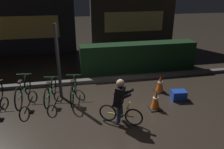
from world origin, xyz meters
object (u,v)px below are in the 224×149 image
at_px(parked_bike_center_right, 74,90).
at_px(traffic_cone_near, 156,100).
at_px(parked_bike_left_mid, 23,91).
at_px(blue_crate, 179,95).
at_px(traffic_cone_far, 160,84).
at_px(street_post, 58,62).
at_px(parked_bike_center_left, 50,91).
at_px(cyclist, 120,101).

bearing_deg(parked_bike_center_right, traffic_cone_near, -106.98).
distance_m(parked_bike_left_mid, blue_crate, 4.84).
height_order(parked_bike_center_right, blue_crate, parked_bike_center_right).
distance_m(traffic_cone_far, blue_crate, 0.76).
relative_size(street_post, parked_bike_center_left, 1.57).
height_order(street_post, parked_bike_center_left, street_post).
distance_m(traffic_cone_near, traffic_cone_far, 1.20).
height_order(parked_bike_left_mid, blue_crate, parked_bike_left_mid).
distance_m(parked_bike_center_right, traffic_cone_near, 2.54).
relative_size(street_post, cyclist, 1.90).
bearing_deg(parked_bike_center_left, cyclist, -120.57).
relative_size(parked_bike_center_right, traffic_cone_near, 2.61).
distance_m(parked_bike_left_mid, parked_bike_center_left, 0.82).
xyz_separation_m(parked_bike_left_mid, blue_crate, (4.76, -0.84, -0.21)).
xyz_separation_m(street_post, parked_bike_center_left, (-0.31, -0.18, -0.86)).
height_order(parked_bike_center_left, parked_bike_center_right, parked_bike_center_right).
xyz_separation_m(traffic_cone_near, blue_crate, (0.93, 0.40, -0.14)).
bearing_deg(cyclist, parked_bike_center_left, 168.17).
height_order(traffic_cone_near, cyclist, cyclist).
relative_size(parked_bike_center_left, traffic_cone_far, 2.56).
bearing_deg(blue_crate, street_post, 166.10).
relative_size(parked_bike_left_mid, traffic_cone_far, 2.96).
relative_size(traffic_cone_near, cyclist, 0.49).
xyz_separation_m(street_post, blue_crate, (3.64, -0.90, -1.04)).
bearing_deg(traffic_cone_far, parked_bike_left_mid, 177.55).
relative_size(parked_bike_left_mid, cyclist, 1.40).
distance_m(street_post, traffic_cone_near, 3.13).
bearing_deg(street_post, parked_bike_left_mid, -176.91).
bearing_deg(cyclist, parked_bike_left_mid, 176.24).
bearing_deg(traffic_cone_far, blue_crate, -60.80).
bearing_deg(cyclist, street_post, 159.90).
xyz_separation_m(parked_bike_left_mid, parked_bike_center_left, (0.81, -0.12, -0.04)).
bearing_deg(street_post, parked_bike_center_left, -150.49).
relative_size(parked_bike_center_right, blue_crate, 3.61).
height_order(parked_bike_left_mid, traffic_cone_far, parked_bike_left_mid).
relative_size(parked_bike_center_left, cyclist, 1.21).
xyz_separation_m(parked_bike_left_mid, parked_bike_center_right, (1.52, -0.17, -0.03)).
bearing_deg(parked_bike_center_right, parked_bike_left_mid, 91.43).
height_order(street_post, parked_bike_left_mid, street_post).
distance_m(parked_bike_center_left, parked_bike_center_right, 0.71).
bearing_deg(traffic_cone_near, parked_bike_center_left, 159.56).
height_order(parked_bike_left_mid, parked_bike_center_left, parked_bike_left_mid).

